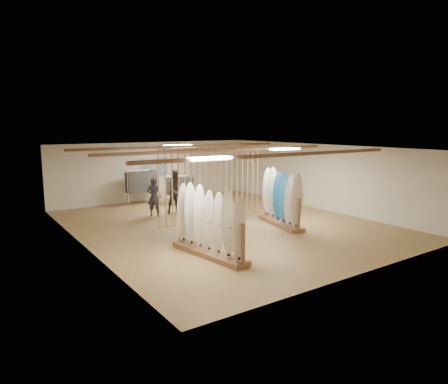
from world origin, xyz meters
TOP-DOWN VIEW (x-y plane):
  - floor at (0.00, 0.00)m, footprint 12.00×12.00m
  - ceiling at (0.00, 0.00)m, footprint 12.00×12.00m
  - wall_back at (0.00, 6.00)m, footprint 12.00×0.00m
  - wall_front at (0.00, -6.00)m, footprint 12.00×0.00m
  - wall_left at (-5.00, 0.00)m, footprint 0.00×12.00m
  - wall_right at (5.00, 0.00)m, footprint 0.00×12.00m
  - ceiling_slats at (0.00, 0.00)m, footprint 9.50×6.12m
  - light_panels at (0.00, 0.00)m, footprint 1.20×0.35m
  - bamboo_partition at (0.00, 0.80)m, footprint 4.45×0.05m
  - poster at (0.00, 5.98)m, footprint 1.40×0.03m
  - rack_left at (-2.39, -2.75)m, footprint 0.91×2.81m
  - rack_right at (1.62, -1.29)m, footprint 1.05×2.50m
  - clothing_rack_a at (-1.02, 5.17)m, footprint 1.52×0.44m
  - clothing_rack_b at (0.37, 4.06)m, footprint 1.24×0.75m
  - shopper_a at (-1.53, 2.69)m, footprint 0.77×0.74m
  - shopper_b at (-0.48, 2.76)m, footprint 1.00×0.80m

SIDE VIEW (x-z plane):
  - floor at x=0.00m, z-range 0.00..0.00m
  - rack_left at x=-2.39m, z-range -0.30..1.63m
  - rack_right at x=1.62m, z-range -0.31..1.66m
  - shopper_a at x=-1.53m, z-range 0.00..1.75m
  - clothing_rack_b at x=0.37m, z-range 0.21..1.60m
  - shopper_b at x=-0.48m, z-range 0.00..2.03m
  - clothing_rack_a at x=-1.02m, z-range 0.25..1.88m
  - bamboo_partition at x=0.00m, z-range 0.01..2.79m
  - wall_back at x=0.00m, z-range -4.60..7.40m
  - wall_front at x=0.00m, z-range -4.60..7.40m
  - wall_left at x=-5.00m, z-range -4.60..7.40m
  - wall_right at x=5.00m, z-range -4.60..7.40m
  - poster at x=0.00m, z-range 1.15..2.05m
  - ceiling_slats at x=0.00m, z-range 2.67..2.77m
  - light_panels at x=0.00m, z-range 2.71..2.77m
  - ceiling at x=0.00m, z-range 2.80..2.80m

